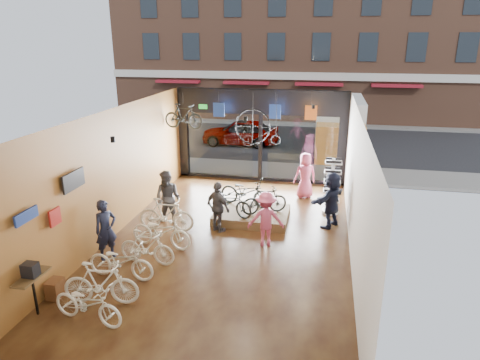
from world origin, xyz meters
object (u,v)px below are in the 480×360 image
(floor_bike_2, at_px, (121,261))
(floor_bike_3, at_px, (147,247))
(box_truck, at_px, (339,128))
(penny_farthing, at_px, (260,128))
(customer_5, at_px, (331,200))
(hung_bike, at_px, (183,116))
(customer_2, at_px, (218,207))
(floor_bike_4, at_px, (161,231))
(floor_bike_5, at_px, (166,214))
(display_bike_mid, at_px, (264,200))
(customer_4, at_px, (305,175))
(display_bike_right, at_px, (246,192))
(floor_bike_1, at_px, (101,283))
(customer_0, at_px, (106,230))
(street_car, at_px, (240,132))
(customer_3, at_px, (266,219))
(customer_1, at_px, (168,198))
(sunglasses_rack, at_px, (332,186))
(display_platform, at_px, (252,215))
(floor_bike_0, at_px, (88,304))
(display_bike_left, at_px, (229,201))

(floor_bike_2, bearing_deg, floor_bike_3, -19.27)
(box_truck, xyz_separation_m, penny_farthing, (-3.13, -6.40, 1.12))
(customer_5, height_order, hung_bike, hung_bike)
(hung_bike, bearing_deg, customer_2, -139.87)
(floor_bike_4, bearing_deg, floor_bike_5, 21.39)
(display_bike_mid, xyz_separation_m, hung_bike, (-3.52, 2.58, 2.17))
(box_truck, height_order, customer_5, box_truck)
(customer_4, bearing_deg, display_bike_right, 25.86)
(floor_bike_1, height_order, hung_bike, hung_bike)
(floor_bike_3, distance_m, customer_0, 1.23)
(street_car, distance_m, customer_3, 12.41)
(customer_1, bearing_deg, street_car, 98.49)
(floor_bike_1, bearing_deg, street_car, -8.64)
(floor_bike_4, distance_m, customer_0, 1.54)
(customer_4, bearing_deg, sunglasses_rack, 104.29)
(display_platform, relative_size, customer_0, 1.43)
(floor_bike_4, bearing_deg, customer_3, -68.33)
(floor_bike_0, xyz_separation_m, customer_4, (4.02, 8.50, 0.41))
(customer_2, height_order, sunglasses_rack, sunglasses_rack)
(floor_bike_0, xyz_separation_m, floor_bike_1, (-0.06, 0.67, 0.07))
(floor_bike_3, bearing_deg, customer_0, 91.47)
(display_bike_right, relative_size, customer_2, 1.14)
(floor_bike_3, xyz_separation_m, customer_3, (2.93, 1.68, 0.34))
(floor_bike_0, relative_size, customer_2, 1.05)
(customer_4, bearing_deg, display_platform, 36.46)
(floor_bike_1, height_order, display_bike_mid, display_bike_mid)
(customer_2, relative_size, penny_farthing, 0.96)
(display_bike_mid, bearing_deg, customer_0, 102.49)
(display_platform, relative_size, display_bike_mid, 1.57)
(floor_bike_5, height_order, hung_bike, hung_bike)
(floor_bike_3, relative_size, display_bike_left, 0.90)
(floor_bike_3, xyz_separation_m, display_bike_left, (1.56, 2.99, 0.29))
(display_platform, height_order, customer_3, customer_3)
(floor_bike_4, height_order, customer_1, customer_1)
(street_car, distance_m, display_bike_right, 10.02)
(floor_bike_4, xyz_separation_m, display_bike_right, (1.90, 2.93, 0.30))
(street_car, xyz_separation_m, display_bike_right, (2.15, -9.79, 0.05))
(box_truck, relative_size, customer_4, 4.09)
(customer_5, relative_size, sunglasses_rack, 0.94)
(floor_bike_3, bearing_deg, display_bike_right, -21.70)
(display_bike_left, bearing_deg, floor_bike_3, 176.42)
(customer_0, bearing_deg, box_truck, 10.53)
(floor_bike_1, distance_m, customer_4, 8.84)
(hung_bike, bearing_deg, customer_0, -174.87)
(display_bike_mid, bearing_deg, sunglasses_rack, -87.59)
(floor_bike_2, relative_size, display_bike_right, 0.95)
(floor_bike_2, distance_m, floor_bike_4, 1.82)
(display_bike_left, height_order, customer_4, customer_4)
(floor_bike_3, distance_m, floor_bike_5, 2.08)
(box_truck, distance_m, floor_bike_3, 13.72)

